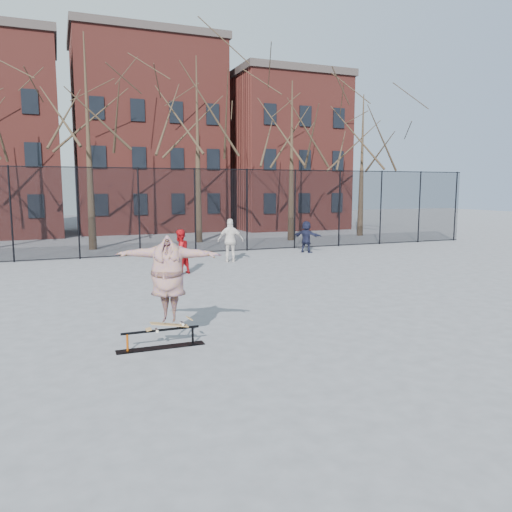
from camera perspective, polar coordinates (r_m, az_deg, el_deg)
name	(u,v)px	position (r m, az deg, el deg)	size (l,w,h in m)	color
ground	(291,326)	(11.39, 4.06, -7.95)	(100.00, 100.00, 0.00)	#5D5E62
skate_rail	(161,340)	(10.00, -10.82, -9.46)	(1.71, 0.26, 0.38)	black
skateboard	(169,326)	(9.96, -9.88, -7.85)	(0.80, 0.19, 0.09)	#9F7A3F
skater	(168,281)	(9.76, -10.00, -2.84)	(2.06, 0.56, 1.68)	#673789
bystander_red	(180,252)	(18.01, -8.69, 0.45)	(0.79, 0.61, 1.62)	#B20F15
bystander_white	(231,240)	(20.80, -2.92, 1.79)	(1.06, 0.44, 1.82)	silver
bystander_navy	(306,237)	(23.97, 5.78, 2.21)	(1.41, 0.45, 1.52)	#191C33
fence	(169,210)	(23.39, -9.86, 5.17)	(34.03, 0.07, 4.00)	black
tree_row	(146,105)	(27.73, -12.45, 16.50)	(33.66, 7.46, 10.67)	black
rowhouses	(140,144)	(36.42, -13.13, 12.32)	(29.00, 7.00, 13.00)	#5C231D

